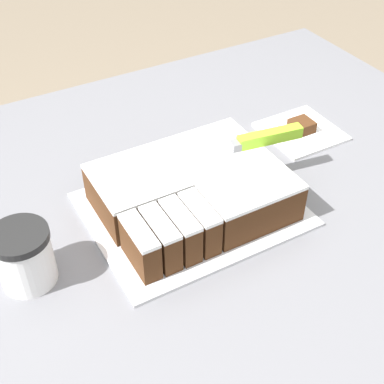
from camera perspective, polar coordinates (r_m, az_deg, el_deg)
The scene contains 7 objects.
countertop at distance 1.32m, azimuth -0.34°, elevation -18.04°, with size 1.40×1.10×0.95m.
cake_board at distance 0.96m, azimuth 0.00°, elevation -1.85°, with size 0.36×0.30×0.01m.
cake at distance 0.94m, azimuth 0.09°, elevation 0.14°, with size 0.31×0.24×0.08m.
knife at distance 0.98m, azimuth 6.68°, elevation 5.45°, with size 0.33×0.07×0.02m.
coffee_cup at distance 0.85m, azimuth -17.44°, elevation -6.64°, with size 0.09×0.09×0.10m.
paper_napkin at distance 1.18m, azimuth 11.52°, elevation 6.34°, with size 0.15×0.15×0.01m.
brownie at distance 1.18m, azimuth 11.62°, elevation 6.94°, with size 0.05×0.05×0.02m.
Camera 1 is at (-0.33, -0.61, 1.60)m, focal length 50.00 mm.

